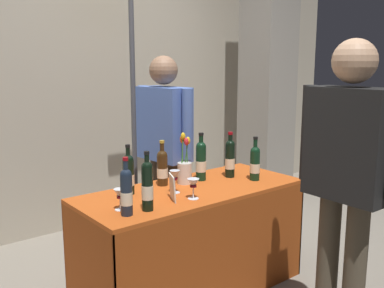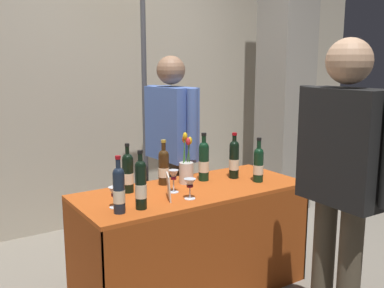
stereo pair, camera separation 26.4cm
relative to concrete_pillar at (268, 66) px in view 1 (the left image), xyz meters
name	(u,v)px [view 1 (the left image)]	position (x,y,z in m)	size (l,w,h in m)	color
back_partition	(80,74)	(-1.79, 0.69, -0.06)	(6.95, 0.12, 2.89)	#B2A893
concrete_pillar	(268,66)	(0.00, 0.00, 0.00)	(0.44, 0.44, 3.01)	gray
tasting_table	(192,221)	(-1.79, -0.96, -1.01)	(1.53, 0.65, 0.73)	#B74C19
featured_wine_bottle	(201,160)	(-1.61, -0.84, -0.63)	(0.07, 0.07, 0.34)	black
display_bottle_0	(126,191)	(-2.39, -1.14, -0.64)	(0.07, 0.07, 0.32)	#192333
display_bottle_1	(230,158)	(-1.39, -0.90, -0.64)	(0.07, 0.07, 0.33)	black
display_bottle_2	(255,162)	(-1.31, -1.07, -0.65)	(0.07, 0.07, 0.31)	black
display_bottle_3	(162,167)	(-1.90, -0.77, -0.65)	(0.07, 0.07, 0.31)	#38230F
display_bottle_4	(147,185)	(-2.26, -1.14, -0.63)	(0.07, 0.07, 0.34)	black
display_bottle_5	(128,174)	(-2.18, -0.80, -0.65)	(0.07, 0.07, 0.32)	black
wine_glass_near_vendor	(120,195)	(-2.37, -1.04, -0.69)	(0.07, 0.07, 0.12)	silver
wine_glass_mid	(193,184)	(-1.92, -1.14, -0.69)	(0.07, 0.07, 0.13)	silver
wine_glass_near_taster	(175,177)	(-1.94, -0.97, -0.67)	(0.07, 0.07, 0.15)	silver
flower_vase	(185,168)	(-1.75, -0.83, -0.67)	(0.10, 0.10, 0.35)	silver
brochure_stand	(172,188)	(-2.04, -1.08, -0.70)	(0.14, 0.01, 0.16)	silver
vendor_presenter	(164,139)	(-1.60, -0.38, -0.55)	(0.24, 0.61, 1.60)	#4C4233
taster_foreground_right	(348,166)	(-1.48, -1.89, -0.50)	(0.23, 0.61, 1.67)	#4C4233
booth_signpost	(133,83)	(-1.59, 0.09, -0.13)	(0.47, 0.04, 2.28)	#47474C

